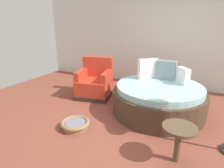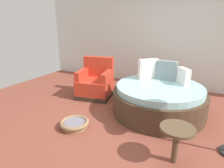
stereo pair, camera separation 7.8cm
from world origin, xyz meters
name	(u,v)px [view 1 (the left image)]	position (x,y,z in m)	size (l,w,h in m)	color
ground_plane	(137,125)	(0.00, 0.00, -0.01)	(8.00, 8.00, 0.02)	brown
back_wall	(169,39)	(0.00, 2.52, 1.33)	(8.00, 0.12, 2.66)	silver
round_daybed	(158,98)	(0.21, 0.68, 0.30)	(1.84, 1.84, 1.01)	#473323
red_armchair	(95,83)	(-1.40, 0.87, 0.33)	(0.95, 0.95, 0.94)	#38281E
pet_basket	(75,124)	(-0.93, -0.59, 0.07)	(0.51, 0.51, 0.13)	#8E704C
side_table	(179,133)	(0.78, -0.67, 0.43)	(0.44, 0.44, 0.52)	brown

